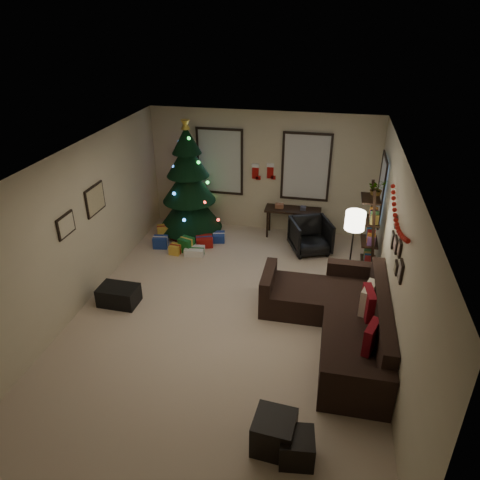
% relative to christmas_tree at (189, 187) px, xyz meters
% --- Properties ---
extents(floor, '(7.00, 7.00, 0.00)m').
position_rel_christmas_tree_xyz_m(floor, '(1.53, -2.95, -1.09)').
color(floor, '#C1AA92').
rests_on(floor, ground).
extents(ceiling, '(7.00, 7.00, 0.00)m').
position_rel_christmas_tree_xyz_m(ceiling, '(1.53, -2.95, 1.61)').
color(ceiling, white).
rests_on(ceiling, floor).
extents(wall_back, '(5.00, 0.00, 5.00)m').
position_rel_christmas_tree_xyz_m(wall_back, '(1.53, 0.55, 0.26)').
color(wall_back, '#C4B695').
rests_on(wall_back, floor).
extents(wall_front, '(5.00, 0.00, 5.00)m').
position_rel_christmas_tree_xyz_m(wall_front, '(1.53, -6.45, 0.26)').
color(wall_front, '#C4B695').
rests_on(wall_front, floor).
extents(wall_left, '(0.00, 7.00, 7.00)m').
position_rel_christmas_tree_xyz_m(wall_left, '(-0.97, -2.95, 0.26)').
color(wall_left, '#C4B695').
rests_on(wall_left, floor).
extents(wall_right, '(0.00, 7.00, 7.00)m').
position_rel_christmas_tree_xyz_m(wall_right, '(4.03, -2.95, 0.26)').
color(wall_right, '#C4B695').
rests_on(wall_right, floor).
extents(window_back_left, '(1.05, 0.06, 1.50)m').
position_rel_christmas_tree_xyz_m(window_back_left, '(0.58, 0.52, 0.46)').
color(window_back_left, '#728CB2').
rests_on(window_back_left, wall_back).
extents(window_back_right, '(1.05, 0.06, 1.50)m').
position_rel_christmas_tree_xyz_m(window_back_right, '(2.48, 0.52, 0.46)').
color(window_back_right, '#728CB2').
rests_on(window_back_right, wall_back).
extents(window_right_wall, '(0.06, 0.90, 1.30)m').
position_rel_christmas_tree_xyz_m(window_right_wall, '(4.00, -0.40, 0.41)').
color(window_right_wall, '#728CB2').
rests_on(window_right_wall, wall_right).
extents(christmas_tree, '(1.42, 1.42, 2.64)m').
position_rel_christmas_tree_xyz_m(christmas_tree, '(0.00, 0.00, 0.00)').
color(christmas_tree, black).
rests_on(christmas_tree, floor).
extents(presents, '(1.50, 1.01, 0.30)m').
position_rel_christmas_tree_xyz_m(presents, '(0.12, -0.72, -0.98)').
color(presents, navy).
rests_on(presents, floor).
extents(sofa, '(1.97, 2.85, 0.89)m').
position_rel_christmas_tree_xyz_m(sofa, '(3.36, -3.04, -0.80)').
color(sofa, black).
rests_on(sofa, floor).
extents(pillow_red_a, '(0.24, 0.42, 0.41)m').
position_rel_christmas_tree_xyz_m(pillow_red_a, '(3.74, -3.81, -0.45)').
color(pillow_red_a, maroon).
rests_on(pillow_red_a, sofa).
extents(pillow_red_b, '(0.19, 0.48, 0.46)m').
position_rel_christmas_tree_xyz_m(pillow_red_b, '(3.74, -3.02, -0.45)').
color(pillow_red_b, maroon).
rests_on(pillow_red_b, sofa).
extents(pillow_cream, '(0.27, 0.49, 0.47)m').
position_rel_christmas_tree_xyz_m(pillow_cream, '(3.74, -2.88, -0.46)').
color(pillow_cream, beige).
rests_on(pillow_cream, sofa).
extents(ottoman_near, '(0.51, 0.51, 0.45)m').
position_rel_christmas_tree_xyz_m(ottoman_near, '(2.64, -5.26, -0.87)').
color(ottoman_near, black).
rests_on(ottoman_near, floor).
extents(ottoman_far, '(0.43, 0.43, 0.37)m').
position_rel_christmas_tree_xyz_m(ottoman_far, '(2.91, -5.37, -0.91)').
color(ottoman_far, black).
rests_on(ottoman_far, floor).
extents(desk, '(1.22, 0.44, 0.66)m').
position_rel_christmas_tree_xyz_m(desk, '(2.28, 0.27, -0.51)').
color(desk, black).
rests_on(desk, floor).
extents(desk_chair, '(0.90, 0.88, 0.73)m').
position_rel_christmas_tree_xyz_m(desk_chair, '(2.72, -0.38, -0.73)').
color(desk_chair, black).
rests_on(desk_chair, floor).
extents(bookshelf, '(0.30, 0.55, 1.88)m').
position_rel_christmas_tree_xyz_m(bookshelf, '(3.83, -1.24, -0.18)').
color(bookshelf, black).
rests_on(bookshelf, floor).
extents(potted_plant, '(0.54, 0.51, 0.46)m').
position_rel_christmas_tree_xyz_m(potted_plant, '(3.83, -1.04, 0.70)').
color(potted_plant, '#4C4C4C').
rests_on(potted_plant, bookshelf).
extents(floor_lamp, '(0.33, 0.33, 1.58)m').
position_rel_christmas_tree_xyz_m(floor_lamp, '(3.48, -1.78, 0.23)').
color(floor_lamp, black).
rests_on(floor_lamp, floor).
extents(art_map, '(0.04, 0.60, 0.50)m').
position_rel_christmas_tree_xyz_m(art_map, '(-0.95, -2.28, 0.54)').
color(art_map, black).
rests_on(art_map, wall_left).
extents(art_abstract, '(0.04, 0.45, 0.35)m').
position_rel_christmas_tree_xyz_m(art_abstract, '(-0.95, -3.24, 0.49)').
color(art_abstract, black).
rests_on(art_abstract, wall_left).
extents(gallery, '(0.03, 1.25, 0.54)m').
position_rel_christmas_tree_xyz_m(gallery, '(4.01, -3.02, 0.48)').
color(gallery, black).
rests_on(gallery, wall_right).
extents(garland, '(0.08, 1.90, 0.30)m').
position_rel_christmas_tree_xyz_m(garland, '(3.98, -2.81, 0.90)').
color(garland, '#A5140C').
rests_on(garland, wall_right).
extents(stocking_left, '(0.20, 0.05, 0.36)m').
position_rel_christmas_tree_xyz_m(stocking_left, '(1.39, 0.52, 0.28)').
color(stocking_left, '#990F0C').
rests_on(stocking_left, wall_back).
extents(stocking_right, '(0.20, 0.05, 0.36)m').
position_rel_christmas_tree_xyz_m(stocking_right, '(1.72, 0.55, 0.31)').
color(stocking_right, '#990F0C').
rests_on(stocking_right, wall_back).
extents(storage_bin, '(0.67, 0.46, 0.33)m').
position_rel_christmas_tree_xyz_m(storage_bin, '(-0.39, -2.95, -0.93)').
color(storage_bin, black).
rests_on(storage_bin, floor).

